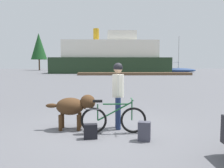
# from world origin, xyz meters

# --- Properties ---
(ground_plane) EXTENTS (160.00, 160.00, 0.00)m
(ground_plane) POSITION_xyz_m (0.00, 0.00, 0.00)
(ground_plane) COLOR slate
(bicycle) EXTENTS (1.68, 0.44, 0.89)m
(bicycle) POSITION_xyz_m (0.13, -0.28, 0.37)
(bicycle) COLOR black
(bicycle) RESTS_ON ground_plane
(person_cyclist) EXTENTS (0.32, 0.53, 1.81)m
(person_cyclist) POSITION_xyz_m (0.29, 0.16, 1.10)
(person_cyclist) COLOR navy
(person_cyclist) RESTS_ON ground_plane
(dog) EXTENTS (1.34, 0.55, 0.95)m
(dog) POSITION_xyz_m (-0.91, 0.13, 0.63)
(dog) COLOR #472D19
(dog) RESTS_ON ground_plane
(backpack) EXTENTS (0.32, 0.27, 0.45)m
(backpack) POSITION_xyz_m (0.84, -0.90, 0.22)
(backpack) COLOR #3F3F4C
(backpack) RESTS_ON ground_plane
(handbag_pannier) EXTENTS (0.34, 0.21, 0.35)m
(handbag_pannier) POSITION_xyz_m (-0.42, -0.71, 0.17)
(handbag_pannier) COLOR black
(handbag_pannier) RESTS_ON ground_plane
(dock_pier) EXTENTS (17.83, 2.43, 0.40)m
(dock_pier) POSITION_xyz_m (4.67, 30.98, 0.20)
(dock_pier) COLOR brown
(dock_pier) RESTS_ON ground_plane
(ferry_boat) EXTENTS (22.24, 7.87, 8.54)m
(ferry_boat) POSITION_xyz_m (1.10, 39.65, 2.99)
(ferry_boat) COLOR #1E331E
(ferry_boat) RESTS_ON ground_plane
(sailboat_moored) EXTENTS (7.24, 2.03, 7.34)m
(sailboat_moored) POSITION_xyz_m (14.99, 41.28, 0.49)
(sailboat_moored) COLOR navy
(sailboat_moored) RESTS_ON ground_plane
(pine_tree_far_left) EXTENTS (4.34, 4.34, 10.16)m
(pine_tree_far_left) POSITION_xyz_m (-18.08, 59.38, 6.55)
(pine_tree_far_left) COLOR #4C331E
(pine_tree_far_left) RESTS_ON ground_plane
(pine_tree_center) EXTENTS (3.60, 3.60, 9.76)m
(pine_tree_center) POSITION_xyz_m (2.07, 56.65, 5.91)
(pine_tree_center) COLOR #4C331E
(pine_tree_center) RESTS_ON ground_plane
(pine_tree_far_right) EXTENTS (3.50, 3.50, 8.31)m
(pine_tree_far_right) POSITION_xyz_m (10.34, 60.08, 5.28)
(pine_tree_far_right) COLOR #4C331E
(pine_tree_far_right) RESTS_ON ground_plane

